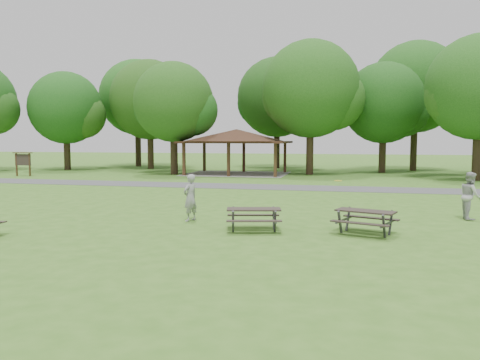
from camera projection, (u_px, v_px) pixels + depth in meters
name	position (u px, v px, depth m)	size (l,w,h in m)	color
ground	(182.00, 230.00, 15.11)	(160.00, 160.00, 0.00)	#3C6D1F
asphalt_path	(262.00, 187.00, 28.69)	(120.00, 3.20, 0.02)	#49494C
pavilion	(237.00, 138.00, 39.03)	(8.60, 7.01, 3.76)	#382114
notice_board	(23.00, 160.00, 37.03)	(1.60, 0.30, 1.88)	#3D2316
tree_row_b	(67.00, 110.00, 44.15)	(7.14, 6.80, 9.28)	black
tree_row_c	(151.00, 102.00, 45.87)	(8.19, 7.80, 10.67)	#332116
tree_row_d	(175.00, 105.00, 38.49)	(6.93, 6.60, 9.27)	black
tree_row_e	(312.00, 92.00, 38.31)	(8.40, 8.00, 11.02)	#312115
tree_row_f	(385.00, 105.00, 40.41)	(7.35, 7.00, 9.55)	black
tree_deep_a	(138.00, 100.00, 49.89)	(8.40, 8.00, 11.38)	black
tree_deep_b	(278.00, 100.00, 46.97)	(8.40, 8.00, 11.13)	black
tree_deep_c	(417.00, 90.00, 42.98)	(8.82, 8.40, 11.90)	#2F2215
picnic_table_middle	(254.00, 214.00, 14.94)	(1.98, 1.73, 0.74)	#2E2621
picnic_table_far	(365.00, 216.00, 14.40)	(2.13, 1.91, 0.76)	#2D2420
frisbee_in_flight	(338.00, 181.00, 16.81)	(0.34, 0.34, 0.02)	gold
frisbee_thrower	(190.00, 198.00, 16.69)	(0.61, 0.40, 1.68)	gray
frisbee_catcher	(470.00, 196.00, 17.02)	(0.85, 0.66, 1.75)	#AFAFB2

